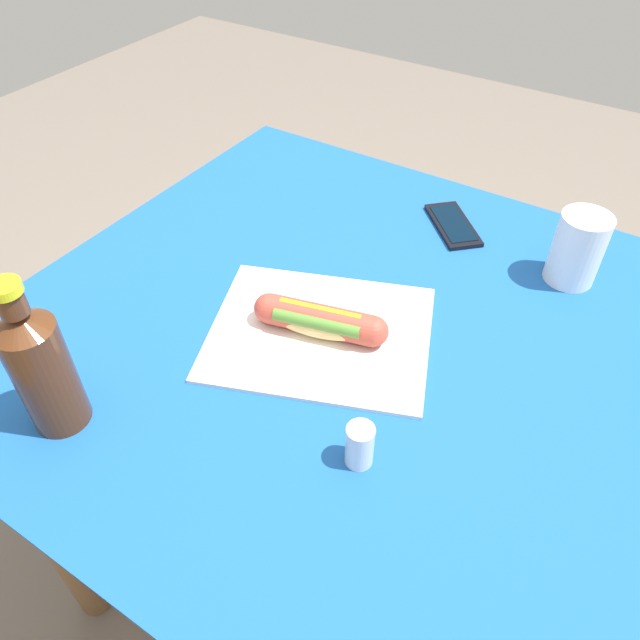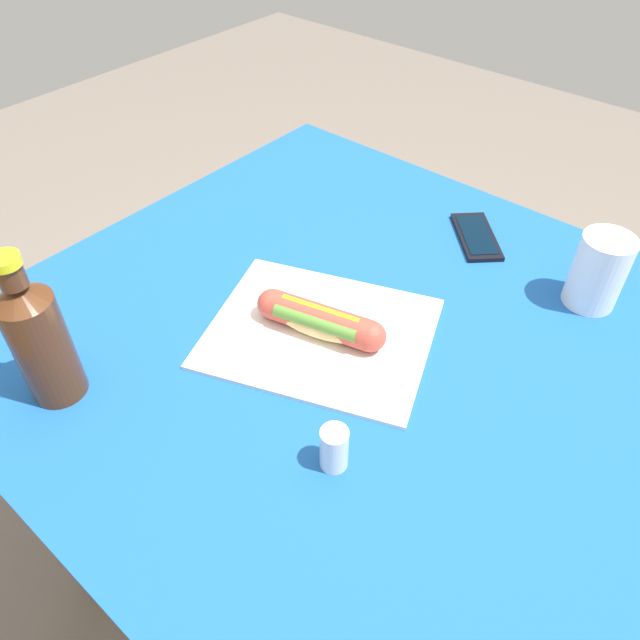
# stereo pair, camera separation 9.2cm
# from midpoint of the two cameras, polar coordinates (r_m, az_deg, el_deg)

# --- Properties ---
(ground_plane) EXTENTS (6.00, 6.00, 0.00)m
(ground_plane) POSITION_cam_midpoint_polar(r_m,az_deg,el_deg) (1.59, -0.36, -21.21)
(ground_plane) COLOR #6B6056
(ground_plane) RESTS_ON ground
(dining_table) EXTENTS (1.03, 1.00, 0.77)m
(dining_table) POSITION_cam_midpoint_polar(r_m,az_deg,el_deg) (1.05, -0.51, -6.10)
(dining_table) COLOR brown
(dining_table) RESTS_ON ground
(paper_wrapper) EXTENTS (0.41, 0.37, 0.01)m
(paper_wrapper) POSITION_cam_midpoint_polar(r_m,az_deg,el_deg) (0.94, -2.80, -1.34)
(paper_wrapper) COLOR silver
(paper_wrapper) RESTS_ON dining_table
(hot_dog) EXTENTS (0.21, 0.09, 0.05)m
(hot_dog) POSITION_cam_midpoint_polar(r_m,az_deg,el_deg) (0.92, -2.88, -0.18)
(hot_dog) COLOR #E5BC75
(hot_dog) RESTS_ON paper_wrapper
(cell_phone) EXTENTS (0.15, 0.15, 0.01)m
(cell_phone) POSITION_cam_midpoint_polar(r_m,az_deg,el_deg) (1.18, 10.20, 8.70)
(cell_phone) COLOR black
(cell_phone) RESTS_ON dining_table
(soda_bottle) EXTENTS (0.07, 0.07, 0.23)m
(soda_bottle) POSITION_cam_midpoint_polar(r_m,az_deg,el_deg) (0.85, -27.62, -4.05)
(soda_bottle) COLOR #4C2814
(soda_bottle) RESTS_ON dining_table
(drinking_cup) EXTENTS (0.08, 0.08, 0.12)m
(drinking_cup) POSITION_cam_midpoint_polar(r_m,az_deg,el_deg) (1.07, 20.81, 6.17)
(drinking_cup) COLOR white
(drinking_cup) RESTS_ON dining_table
(salt_shaker) EXTENTS (0.04, 0.04, 0.06)m
(salt_shaker) POSITION_cam_midpoint_polar(r_m,az_deg,el_deg) (0.76, 0.26, -11.87)
(salt_shaker) COLOR silver
(salt_shaker) RESTS_ON dining_table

